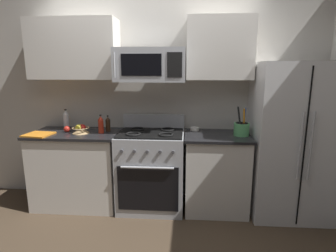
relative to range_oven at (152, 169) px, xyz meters
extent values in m
plane|color=#473828|center=(0.00, -0.68, -0.47)|extent=(16.00, 16.00, 0.00)
cube|color=beige|center=(0.00, 0.37, 0.83)|extent=(8.00, 0.10, 2.60)
cube|color=silver|center=(-0.91, 0.00, -0.03)|extent=(0.99, 0.57, 0.88)
cube|color=black|center=(-0.91, 0.00, 0.42)|extent=(1.03, 0.61, 0.03)
cube|color=#B2B5BA|center=(0.00, 0.00, -0.02)|extent=(0.76, 0.61, 0.91)
cube|color=black|center=(0.00, -0.31, -0.11)|extent=(0.67, 0.01, 0.51)
cylinder|color=#B2B5BA|center=(0.00, -0.34, 0.15)|extent=(0.57, 0.02, 0.02)
cube|color=black|center=(0.00, 0.00, 0.44)|extent=(0.73, 0.55, 0.02)
cube|color=#B2B5BA|center=(0.00, 0.27, 0.53)|extent=(0.76, 0.06, 0.18)
torus|color=black|center=(-0.18, -0.13, 0.46)|extent=(0.17, 0.17, 0.02)
torus|color=black|center=(0.18, -0.13, 0.46)|extent=(0.17, 0.17, 0.02)
torus|color=black|center=(-0.18, 0.13, 0.46)|extent=(0.17, 0.17, 0.02)
torus|color=black|center=(0.18, 0.13, 0.46)|extent=(0.17, 0.17, 0.02)
cylinder|color=#4C4C51|center=(-0.27, -0.32, 0.32)|extent=(0.04, 0.02, 0.04)
cylinder|color=#4C4C51|center=(-0.14, -0.32, 0.32)|extent=(0.04, 0.02, 0.04)
cylinder|color=#4C4C51|center=(0.00, -0.32, 0.32)|extent=(0.04, 0.02, 0.04)
cylinder|color=#4C4C51|center=(0.14, -0.32, 0.32)|extent=(0.04, 0.02, 0.04)
cylinder|color=#4C4C51|center=(0.27, -0.32, 0.32)|extent=(0.04, 0.02, 0.04)
cube|color=silver|center=(0.76, 0.00, -0.03)|extent=(0.70, 0.57, 0.88)
cube|color=black|center=(0.76, 0.00, 0.42)|extent=(0.74, 0.61, 0.03)
cube|color=silver|center=(1.58, -0.02, 0.39)|extent=(0.86, 0.68, 1.72)
cube|color=black|center=(1.58, -0.36, 0.39)|extent=(0.01, 0.01, 1.63)
cylinder|color=#B2B5BA|center=(1.53, -0.39, 0.43)|extent=(0.02, 0.02, 0.69)
cylinder|color=#B2B5BA|center=(1.63, -0.39, 0.43)|extent=(0.02, 0.02, 0.69)
cube|color=#B2B5BA|center=(0.00, 0.03, 1.21)|extent=(0.77, 0.40, 0.36)
cube|color=black|center=(-0.07, -0.17, 1.21)|extent=(0.43, 0.01, 0.23)
cube|color=black|center=(0.28, -0.17, 1.21)|extent=(0.15, 0.01, 0.25)
cylinder|color=#B2B5BA|center=(-0.35, -0.20, 1.21)|extent=(0.02, 0.02, 0.25)
cube|color=silver|center=(-0.91, 0.15, 1.39)|extent=(1.02, 0.34, 0.68)
cube|color=silver|center=(0.77, 0.15, 1.39)|extent=(0.73, 0.34, 0.68)
cylinder|color=#59AD66|center=(1.03, -0.01, 0.51)|extent=(0.17, 0.17, 0.14)
cylinder|color=black|center=(1.03, -0.01, 0.52)|extent=(0.14, 0.14, 0.12)
cylinder|color=blue|center=(1.05, -0.01, 0.61)|extent=(0.02, 0.06, 0.29)
cylinder|color=black|center=(1.00, -0.04, 0.62)|extent=(0.06, 0.07, 0.30)
cylinder|color=orange|center=(1.05, -0.02, 0.61)|extent=(0.04, 0.09, 0.28)
cone|color=tan|center=(-0.82, -0.04, 0.47)|extent=(0.19, 0.19, 0.06)
torus|color=tan|center=(-0.82, -0.04, 0.50)|extent=(0.20, 0.20, 0.01)
sphere|color=red|center=(-0.81, -0.01, 0.50)|extent=(0.08, 0.08, 0.08)
sphere|color=orange|center=(-0.82, -0.01, 0.49)|extent=(0.07, 0.07, 0.07)
sphere|color=yellow|center=(-0.85, -0.03, 0.50)|extent=(0.08, 0.08, 0.08)
sphere|color=red|center=(-1.00, 0.00, 0.47)|extent=(0.07, 0.07, 0.07)
cube|color=orange|center=(-1.26, -0.16, 0.44)|extent=(0.31, 0.30, 0.02)
cylinder|color=red|center=(-0.58, -0.01, 0.52)|extent=(0.06, 0.06, 0.16)
cone|color=red|center=(-0.58, -0.01, 0.62)|extent=(0.06, 0.06, 0.04)
cylinder|color=black|center=(-0.58, -0.01, 0.65)|extent=(0.02, 0.02, 0.01)
cylinder|color=#382314|center=(-0.53, 0.09, 0.51)|extent=(0.06, 0.06, 0.14)
cone|color=#382314|center=(-0.53, 0.09, 0.60)|extent=(0.05, 0.05, 0.04)
cylinder|color=black|center=(-0.53, 0.09, 0.62)|extent=(0.02, 0.02, 0.01)
cylinder|color=silver|center=(-1.09, 0.19, 0.53)|extent=(0.07, 0.07, 0.18)
cone|color=silver|center=(-1.09, 0.19, 0.64)|extent=(0.06, 0.06, 0.05)
cylinder|color=black|center=(-1.09, 0.19, 0.68)|extent=(0.03, 0.03, 0.01)
cylinder|color=white|center=(0.51, 0.19, 0.45)|extent=(0.10, 0.10, 0.04)
torus|color=white|center=(0.51, 0.19, 0.47)|extent=(0.11, 0.11, 0.01)
camera|label=1|loc=(0.42, -3.04, 1.19)|focal=29.07mm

